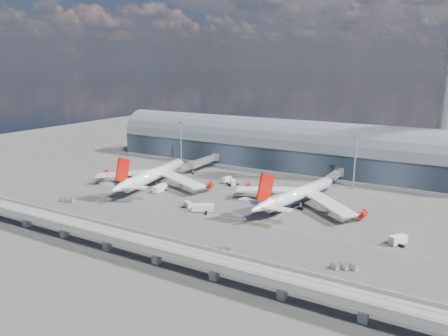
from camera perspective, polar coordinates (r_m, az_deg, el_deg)
The scene contains 19 objects.
ground at distance 186.33m, azimuth -2.94°, elevation -4.62°, with size 500.00×500.00×0.00m, color #474744.
taxi_lines at distance 204.34m, azimuth 0.45°, elevation -2.97°, with size 200.00×80.12×0.01m.
terminal at distance 250.44m, azimuth 6.82°, elevation 2.66°, with size 200.00×30.00×28.00m.
guideway at distance 144.47m, azimuth -15.10°, elevation -8.30°, with size 220.00×8.50×7.20m.
floodlight_mast_left at distance 254.72m, azimuth -5.65°, elevation 3.39°, with size 3.00×0.70×25.70m.
floodlight_mast_right at distance 213.11m, azimuth 16.73°, elevation 0.92°, with size 3.00×0.70×25.70m.
airliner_left at distance 212.75m, azimuth -9.32°, elevation -0.92°, with size 61.50×64.71×19.73m.
airliner_right at distance 182.54m, azimuth 9.55°, elevation -3.53°, with size 58.06×60.76×19.38m.
jet_bridge_left at distance 244.67m, azimuth -2.37°, elevation 1.02°, with size 4.40×28.00×7.25m.
jet_bridge_right at distance 213.71m, azimuth 13.89°, elevation -1.20°, with size 4.40×32.00×7.25m.
service_truck_0 at distance 203.93m, azimuth -8.38°, elevation -2.65°, with size 3.16×8.15×3.33m.
service_truck_1 at distance 180.72m, azimuth -4.72°, elevation -4.80°, with size 4.80×3.84×2.53m.
service_truck_2 at distance 175.24m, azimuth -2.79°, elevation -5.23°, with size 8.88×6.55×3.18m.
service_truck_3 at distance 155.56m, azimuth 21.79°, elevation -8.71°, with size 5.50×6.68×3.08m.
service_truck_4 at distance 217.18m, azimuth 0.39°, elevation -1.57°, with size 3.33×5.47×2.96m.
service_truck_5 at distance 212.58m, azimuth 1.18°, elevation -1.93°, with size 5.06×5.89×2.74m.
cargo_train_0 at distance 199.11m, azimuth -19.74°, elevation -3.96°, with size 7.74×3.08×1.69m.
cargo_train_1 at distance 139.34m, azimuth -0.82°, elevation -10.62°, with size 9.89×5.04×1.67m.
cargo_train_2 at distance 133.24m, azimuth 15.46°, elevation -12.29°, with size 7.73×4.47×1.72m.
Camera 1 is at (97.35, -148.09, 57.55)m, focal length 35.00 mm.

